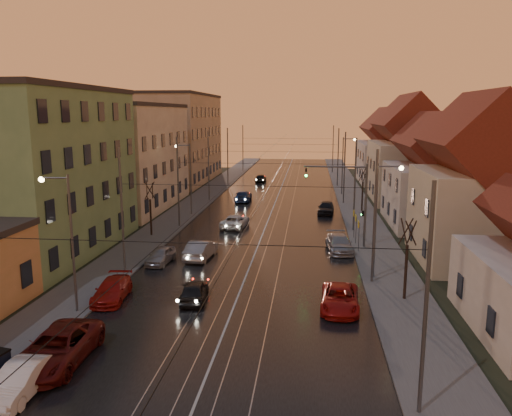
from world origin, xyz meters
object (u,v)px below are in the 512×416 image
(street_lamp_3, at_px, (345,160))
(parked_left_0, at_px, (21,380))
(street_lamp_2, at_px, (188,172))
(parked_right_1, at_px, (339,243))
(street_lamp_0, at_px, (66,230))
(traffic_light_mast, at_px, (354,194))
(parked_left_2, at_px, (112,290))
(parked_right_0, at_px, (340,299))
(driving_car_2, at_px, (235,221))
(driving_car_1, at_px, (201,249))
(street_lamp_1, at_px, (381,210))
(driving_car_4, at_px, (261,178))
(parked_left_3, at_px, (161,255))
(parked_right_2, at_px, (326,208))
(parked_left_1, at_px, (57,348))
(driving_car_3, at_px, (243,196))
(driving_car_0, at_px, (194,291))

(street_lamp_3, height_order, parked_left_0, street_lamp_3)
(street_lamp_2, distance_m, parked_right_1, 21.17)
(street_lamp_0, relative_size, parked_right_1, 1.72)
(street_lamp_3, relative_size, traffic_light_mast, 1.11)
(parked_left_2, xyz_separation_m, parked_right_0, (13.80, -0.01, 0.02))
(traffic_light_mast, bearing_deg, driving_car_2, 149.83)
(traffic_light_mast, height_order, driving_car_1, traffic_light_mast)
(street_lamp_1, xyz_separation_m, traffic_light_mast, (-1.11, 8.00, -0.29))
(driving_car_2, bearing_deg, driving_car_4, -82.25)
(parked_left_2, bearing_deg, street_lamp_0, -130.09)
(driving_car_1, distance_m, parked_right_1, 11.42)
(driving_car_1, xyz_separation_m, parked_left_3, (-2.77, -1.59, -0.13))
(street_lamp_2, bearing_deg, street_lamp_3, 41.31)
(parked_left_0, bearing_deg, parked_right_2, 69.47)
(street_lamp_3, bearing_deg, parked_right_1, -94.38)
(street_lamp_2, relative_size, parked_left_2, 1.85)
(street_lamp_1, bearing_deg, street_lamp_3, 90.00)
(street_lamp_1, bearing_deg, street_lamp_2, 132.32)
(parked_left_3, bearing_deg, driving_car_1, 34.88)
(street_lamp_3, relative_size, parked_right_2, 1.86)
(parked_left_1, bearing_deg, parked_right_1, 55.19)
(parked_left_1, bearing_deg, parked_left_3, 88.82)
(parked_left_0, relative_size, parked_left_1, 0.70)
(street_lamp_0, bearing_deg, street_lamp_3, 67.52)
(parked_left_3, bearing_deg, traffic_light_mast, 27.39)
(driving_car_1, height_order, driving_car_4, driving_car_1)
(parked_right_2, bearing_deg, driving_car_2, -134.52)
(driving_car_2, xyz_separation_m, parked_right_1, (9.87, -7.64, 0.03))
(street_lamp_1, relative_size, parked_right_2, 1.86)
(street_lamp_2, height_order, parked_left_0, street_lamp_2)
(parked_left_2, relative_size, parked_left_3, 1.19)
(driving_car_2, bearing_deg, driving_car_1, 90.91)
(parked_left_1, bearing_deg, driving_car_3, 85.57)
(street_lamp_2, height_order, driving_car_0, street_lamp_2)
(driving_car_4, distance_m, parked_right_1, 42.25)
(driving_car_1, bearing_deg, parked_right_0, 143.04)
(parked_right_1, bearing_deg, street_lamp_3, 79.57)
(driving_car_0, relative_size, driving_car_3, 0.77)
(driving_car_0, xyz_separation_m, parked_right_0, (8.77, -0.40, 0.01))
(parked_right_0, height_order, parked_right_2, parked_right_2)
(street_lamp_2, distance_m, parked_right_2, 16.02)
(parked_left_1, bearing_deg, driving_car_1, 79.73)
(street_lamp_0, bearing_deg, parked_right_2, 63.20)
(traffic_light_mast, distance_m, parked_left_3, 16.54)
(driving_car_4, relative_size, parked_right_2, 0.93)
(street_lamp_2, xyz_separation_m, parked_right_1, (15.97, -13.25, -4.21))
(street_lamp_2, relative_size, parked_left_0, 2.04)
(parked_right_0, xyz_separation_m, parked_right_1, (0.66, 12.54, 0.02))
(driving_car_3, height_order, parked_left_2, driving_car_3)
(street_lamp_1, xyz_separation_m, parked_left_0, (-16.28, -16.31, -4.24))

